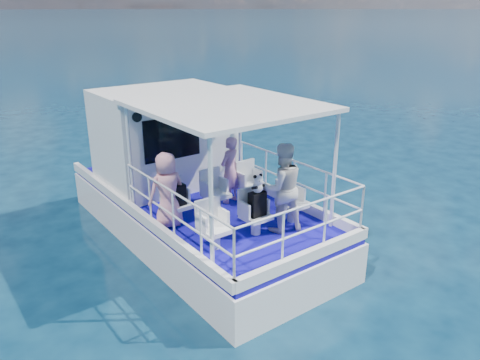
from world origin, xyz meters
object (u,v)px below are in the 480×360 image
object	(u,v)px
passenger_port_fwd	(167,190)
backpack_center	(257,204)
passenger_stbd_aft	(282,188)
panda	(258,184)

from	to	relation	value
passenger_port_fwd	backpack_center	bearing A→B (deg)	134.32
passenger_port_fwd	passenger_stbd_aft	bearing A→B (deg)	142.33
passenger_stbd_aft	backpack_center	distance (m)	0.55
passenger_stbd_aft	panda	size ratio (longest dim) A/B	5.00
passenger_port_fwd	panda	distance (m)	1.73
passenger_port_fwd	panda	bearing A→B (deg)	133.91
panda	passenger_stbd_aft	bearing A→B (deg)	-10.62
passenger_stbd_aft	panda	xyz separation A→B (m)	(-0.49, 0.09, 0.16)
passenger_stbd_aft	backpack_center	xyz separation A→B (m)	(-0.48, 0.10, -0.23)
passenger_port_fwd	backpack_center	distance (m)	1.70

